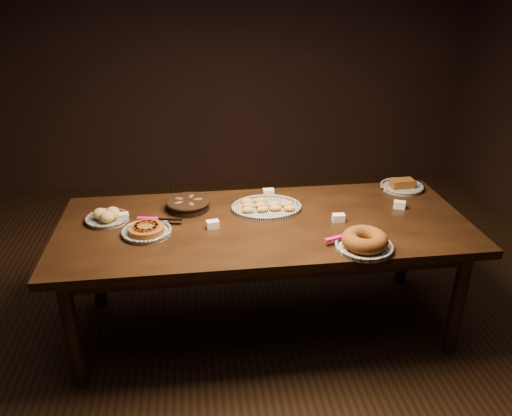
{
  "coord_description": "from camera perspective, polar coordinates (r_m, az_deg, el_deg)",
  "views": [
    {
      "loc": [
        -0.39,
        -2.59,
        2.07
      ],
      "look_at": [
        -0.04,
        0.05,
        0.82
      ],
      "focal_mm": 35.0,
      "sensor_mm": 36.0,
      "label": 1
    }
  ],
  "objects": [
    {
      "name": "croissant_basket",
      "position": [
        3.1,
        -7.77,
        0.5
      ],
      "size": [
        0.31,
        0.31,
        0.07
      ],
      "rotation": [
        0.0,
        0.0,
        -0.25
      ],
      "color": "black",
      "rests_on": "buffet_table"
    },
    {
      "name": "buffet_table",
      "position": [
        2.97,
        0.96,
        -2.88
      ],
      "size": [
        2.4,
        1.0,
        0.75
      ],
      "color": "black",
      "rests_on": "ground"
    },
    {
      "name": "tent_cards",
      "position": [
        3.02,
        1.61,
        -0.31
      ],
      "size": [
        1.77,
        0.47,
        0.04
      ],
      "color": "white",
      "rests_on": "buffet_table"
    },
    {
      "name": "ground",
      "position": [
        3.34,
        0.87,
        -13.19
      ],
      "size": [
        5.0,
        5.0,
        0.0
      ],
      "primitive_type": "plane",
      "color": "black",
      "rests_on": "ground"
    },
    {
      "name": "madeleine_platter",
      "position": [
        3.08,
        1.17,
        0.14
      ],
      "size": [
        0.43,
        0.35,
        0.05
      ],
      "rotation": [
        0.0,
        0.0,
        0.23
      ],
      "color": "black",
      "rests_on": "buffet_table"
    },
    {
      "name": "loaf_plate",
      "position": [
        3.52,
        16.33,
        2.45
      ],
      "size": [
        0.29,
        0.29,
        0.07
      ],
      "rotation": [
        0.0,
        0.0,
        0.05
      ],
      "color": "black",
      "rests_on": "buffet_table"
    },
    {
      "name": "bread_roll_plate",
      "position": [
        3.05,
        -16.59,
        -0.93
      ],
      "size": [
        0.25,
        0.25,
        0.08
      ],
      "rotation": [
        0.0,
        0.0,
        0.03
      ],
      "color": "white",
      "rests_on": "buffet_table"
    },
    {
      "name": "bundt_cake_plate",
      "position": [
        2.7,
        12.28,
        -3.8
      ],
      "size": [
        0.35,
        0.31,
        0.1
      ],
      "rotation": [
        0.0,
        0.0,
        0.21
      ],
      "color": "black",
      "rests_on": "buffet_table"
    },
    {
      "name": "apple_tart_plate",
      "position": [
        2.86,
        -12.37,
        -2.51
      ],
      "size": [
        0.34,
        0.29,
        0.05
      ],
      "rotation": [
        0.0,
        0.0,
        -0.29
      ],
      "color": "white",
      "rests_on": "buffet_table"
    }
  ]
}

